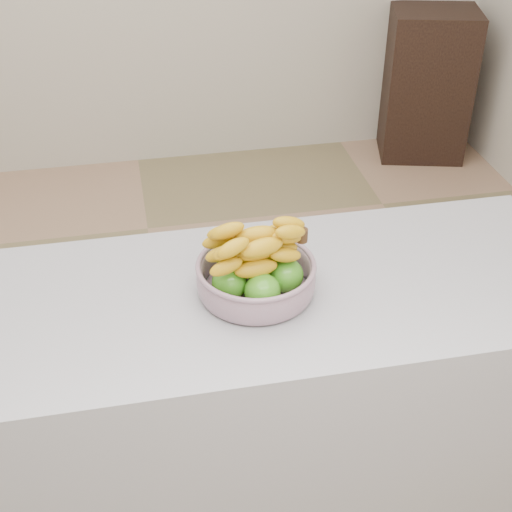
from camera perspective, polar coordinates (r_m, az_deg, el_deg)
The scene contains 4 objects.
ground at distance 2.64m, azimuth -6.69°, elevation -12.03°, with size 4.00×4.00×0.00m, color #9C795F.
counter at distance 1.95m, azimuth -5.98°, elevation -14.11°, with size 2.00×0.60×0.90m, color #96969E.
cabinet at distance 4.25m, azimuth 13.52°, elevation 13.15°, with size 0.46×0.37×0.83m, color black.
fruit_bowl at distance 1.62m, azimuth 0.00°, elevation -1.27°, with size 0.28×0.28×0.18m.
Camera 1 is at (-0.06, -1.82, 1.91)m, focal length 50.00 mm.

